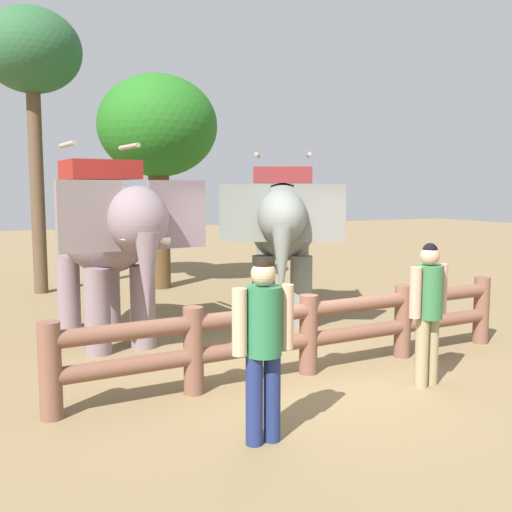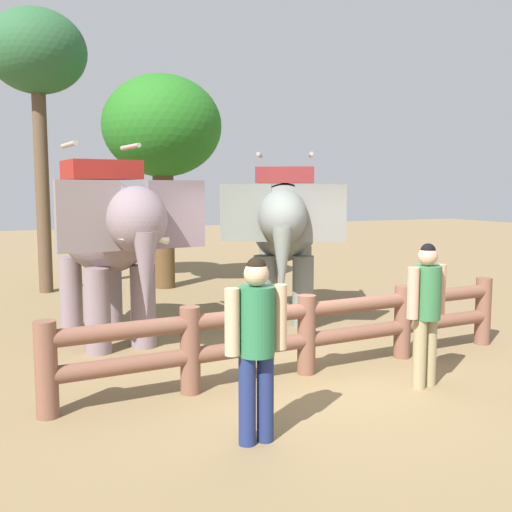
% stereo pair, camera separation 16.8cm
% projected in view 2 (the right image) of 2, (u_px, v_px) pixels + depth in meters
% --- Properties ---
extents(ground_plane, '(60.00, 60.00, 0.00)m').
position_uv_depth(ground_plane, '(309.00, 375.00, 7.80)').
color(ground_plane, olive).
extents(log_fence, '(6.75, 0.56, 1.05)m').
position_uv_depth(log_fence, '(307.00, 329.00, 7.79)').
color(log_fence, brown).
rests_on(log_fence, ground).
extents(elephant_near_left, '(2.09, 3.69, 3.14)m').
position_uv_depth(elephant_near_left, '(107.00, 231.00, 9.34)').
color(elephant_near_left, slate).
rests_on(elephant_near_left, ground).
extents(elephant_center, '(2.90, 3.60, 3.09)m').
position_uv_depth(elephant_center, '(285.00, 226.00, 11.01)').
color(elephant_center, slate).
rests_on(elephant_center, ground).
extents(tourist_woman_in_black, '(0.64, 0.36, 1.80)m').
position_uv_depth(tourist_woman_in_black, '(256.00, 337.00, 5.61)').
color(tourist_woman_in_black, navy).
rests_on(tourist_woman_in_black, ground).
extents(tourist_man_in_blue, '(0.62, 0.40, 1.78)m').
position_uv_depth(tourist_man_in_blue, '(426.00, 305.00, 7.23)').
color(tourist_man_in_blue, '#978A60').
rests_on(tourist_man_in_blue, ground).
extents(tree_far_left, '(2.84, 2.84, 5.12)m').
position_uv_depth(tree_far_left, '(162.00, 130.00, 14.20)').
color(tree_far_left, brown).
rests_on(tree_far_left, ground).
extents(tree_back_center, '(2.21, 2.21, 6.44)m').
position_uv_depth(tree_back_center, '(37.00, 58.00, 13.38)').
color(tree_back_center, brown).
rests_on(tree_back_center, ground).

